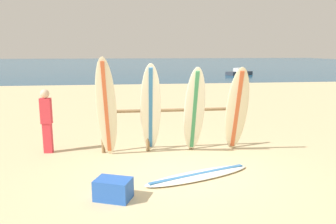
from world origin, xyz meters
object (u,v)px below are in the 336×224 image
(surfboard_leaning_far_left, at_px, (106,108))
(surfboard_leaning_left, at_px, (151,110))
(surfboard_leaning_center, at_px, (237,110))
(small_boat_offshore, at_px, (239,72))
(surfboard_rack, at_px, (170,121))
(cooler_box, at_px, (113,189))
(surfboard_lying_on_sand, at_px, (199,175))
(surfboard_leaning_center_left, at_px, (194,111))
(beachgoer_standing, at_px, (46,118))

(surfboard_leaning_far_left, xyz_separation_m, surfboard_leaning_left, (1.03, 0.02, -0.07))
(surfboard_leaning_left, distance_m, surfboard_leaning_center, 2.09)
(surfboard_leaning_left, xyz_separation_m, small_boat_offshore, (11.11, 25.02, -0.87))
(surfboard_rack, height_order, surfboard_leaning_center, surfboard_leaning_center)
(surfboard_rack, relative_size, small_boat_offshore, 1.12)
(surfboard_leaning_far_left, distance_m, surfboard_leaning_center, 3.12)
(cooler_box, bearing_deg, surfboard_leaning_far_left, 116.90)
(surfboard_lying_on_sand, bearing_deg, surfboard_leaning_center_left, 82.23)
(surfboard_lying_on_sand, xyz_separation_m, cooler_box, (-1.67, -0.78, 0.14))
(surfboard_leaning_center_left, xyz_separation_m, cooler_box, (-1.86, -2.19, -0.90))
(surfboard_lying_on_sand, distance_m, cooler_box, 1.85)
(surfboard_lying_on_sand, bearing_deg, cooler_box, -154.96)
(surfboard_leaning_far_left, xyz_separation_m, surfboard_lying_on_sand, (1.88, -1.44, -1.16))
(surfboard_rack, relative_size, surfboard_leaning_left, 1.52)
(surfboard_leaning_center_left, bearing_deg, surfboard_lying_on_sand, -97.77)
(surfboard_leaning_center, xyz_separation_m, cooler_box, (-2.91, -2.18, -0.90))
(surfboard_leaning_center_left, height_order, beachgoer_standing, surfboard_leaning_center_left)
(surfboard_leaning_left, bearing_deg, cooler_box, -110.02)
(surfboard_leaning_center_left, xyz_separation_m, beachgoer_standing, (-3.56, 0.62, -0.21))
(beachgoer_standing, bearing_deg, surfboard_leaning_center_left, -9.87)
(surfboard_leaning_left, relative_size, beachgoer_standing, 1.42)
(beachgoer_standing, relative_size, cooler_box, 2.65)
(beachgoer_standing, bearing_deg, surfboard_leaning_center, -7.69)
(surfboard_leaning_far_left, distance_m, beachgoer_standing, 1.63)
(surfboard_leaning_center_left, relative_size, surfboard_lying_on_sand, 0.90)
(surfboard_leaning_far_left, height_order, surfboard_lying_on_sand, surfboard_leaning_far_left)
(surfboard_leaning_center_left, distance_m, surfboard_lying_on_sand, 1.77)
(surfboard_rack, relative_size, cooler_box, 5.71)
(surfboard_leaning_left, bearing_deg, surfboard_rack, 37.39)
(surfboard_lying_on_sand, distance_m, small_boat_offshore, 28.40)
(surfboard_rack, distance_m, surfboard_leaning_center, 1.68)
(surfboard_rack, height_order, small_boat_offshore, surfboard_rack)
(surfboard_leaning_center, height_order, beachgoer_standing, surfboard_leaning_center)
(surfboard_leaning_far_left, relative_size, surfboard_leaning_center, 1.11)
(beachgoer_standing, xyz_separation_m, small_boat_offshore, (13.63, 24.45, -0.62))
(surfboard_leaning_far_left, relative_size, cooler_box, 3.99)
(surfboard_leaning_center, height_order, surfboard_lying_on_sand, surfboard_leaning_center)
(surfboard_leaning_left, relative_size, surfboard_leaning_center, 1.05)
(surfboard_rack, bearing_deg, surfboard_leaning_center_left, -39.24)
(surfboard_leaning_center_left, xyz_separation_m, surfboard_lying_on_sand, (-0.19, -1.41, -1.05))
(surfboard_leaning_far_left, relative_size, surfboard_lying_on_sand, 1.00)
(beachgoer_standing, bearing_deg, small_boat_offshore, 60.86)
(small_boat_offshore, bearing_deg, surfboard_rack, -113.30)
(surfboard_leaning_left, distance_m, cooler_box, 2.57)
(surfboard_leaning_center_left, distance_m, beachgoer_standing, 3.62)
(surfboard_leaning_center, distance_m, beachgoer_standing, 4.66)
(surfboard_leaning_center_left, bearing_deg, cooler_box, -130.37)
(surfboard_leaning_far_left, height_order, surfboard_leaning_center, surfboard_leaning_far_left)
(surfboard_rack, bearing_deg, cooler_box, -116.70)
(surfboard_leaning_left, distance_m, beachgoer_standing, 2.59)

